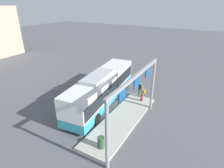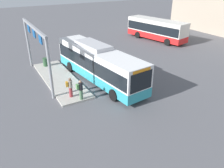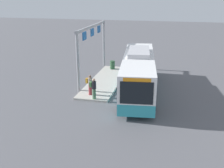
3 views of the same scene
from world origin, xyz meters
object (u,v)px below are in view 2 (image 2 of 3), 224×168
at_px(bus_main, 98,62).
at_px(trash_bin, 45,62).
at_px(bus_background_left, 156,28).
at_px(person_waiting_near, 70,87).
at_px(person_boarding, 80,89).

distance_m(bus_main, trash_bin, 6.94).
relative_size(bus_background_left, trash_bin, 11.11).
relative_size(bus_background_left, person_waiting_near, 5.99).
height_order(bus_background_left, person_waiting_near, bus_background_left).
xyz_separation_m(bus_background_left, person_boarding, (11.70, -17.33, -0.73)).
bearing_deg(bus_main, trash_bin, -155.03).
bearing_deg(trash_bin, person_waiting_near, -0.31).
xyz_separation_m(bus_main, person_boarding, (2.89, -3.06, -0.76)).
height_order(bus_main, trash_bin, bus_main).
relative_size(bus_main, person_waiting_near, 7.08).
xyz_separation_m(bus_main, person_waiting_near, (2.08, -3.63, -0.76)).
xyz_separation_m(person_boarding, trash_bin, (-8.71, -0.52, -0.44)).
bearing_deg(bus_background_left, person_waiting_near, -70.80).
relative_size(person_waiting_near, trash_bin, 1.86).
distance_m(bus_main, bus_background_left, 16.77).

